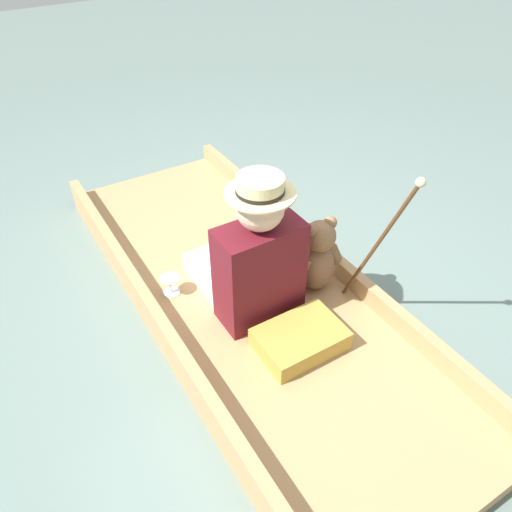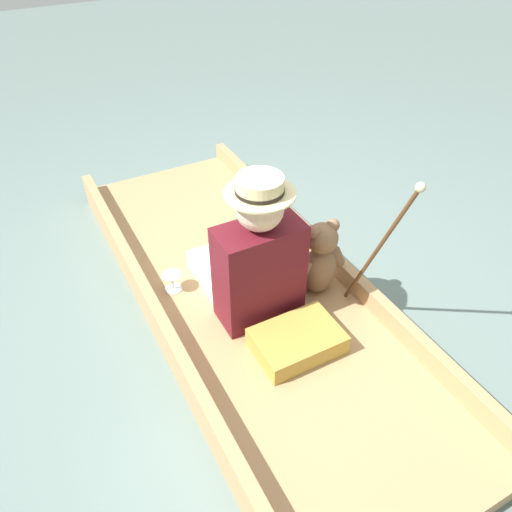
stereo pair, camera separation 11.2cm
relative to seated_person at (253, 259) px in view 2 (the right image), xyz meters
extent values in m
plane|color=slate|center=(0.03, 0.12, -0.43)|extent=(16.00, 16.00, 0.00)
cube|color=tan|center=(0.03, 0.12, -0.37)|extent=(1.12, 3.01, 0.11)
cube|color=tan|center=(-0.50, 0.12, -0.26)|extent=(0.06, 3.01, 0.11)
cube|color=tan|center=(0.55, 0.12, -0.26)|extent=(0.06, 3.01, 0.11)
cube|color=#B7933D|center=(0.04, -0.38, -0.26)|extent=(0.42, 0.30, 0.11)
cube|color=white|center=(0.00, 0.26, -0.26)|extent=(0.39, 0.43, 0.11)
cube|color=#5B141E|center=(0.00, -0.07, -0.04)|extent=(0.43, 0.23, 0.55)
cube|color=beige|center=(0.00, 0.05, 0.00)|extent=(0.04, 0.01, 0.30)
cube|color=white|center=(-0.12, 0.05, 0.03)|extent=(0.02, 0.01, 0.33)
cube|color=white|center=(0.12, 0.05, 0.03)|extent=(0.02, 0.01, 0.33)
sphere|color=beige|center=(0.00, -0.07, 0.35)|extent=(0.23, 0.23, 0.23)
cylinder|color=beige|center=(0.00, -0.07, 0.43)|extent=(0.33, 0.33, 0.01)
cylinder|color=beige|center=(0.00, -0.07, 0.47)|extent=(0.22, 0.22, 0.08)
cylinder|color=black|center=(0.00, -0.07, 0.45)|extent=(0.22, 0.22, 0.02)
ellipsoid|color=#846042|center=(0.37, -0.07, -0.17)|extent=(0.20, 0.16, 0.29)
sphere|color=#846042|center=(0.37, -0.07, 0.05)|extent=(0.17, 0.17, 0.17)
sphere|color=brown|center=(0.37, 0.01, 0.03)|extent=(0.07, 0.07, 0.07)
sphere|color=#846042|center=(0.31, -0.07, 0.11)|extent=(0.07, 0.07, 0.07)
sphere|color=#846042|center=(0.43, -0.07, 0.11)|extent=(0.07, 0.07, 0.07)
cylinder|color=#846042|center=(0.27, -0.07, -0.12)|extent=(0.11, 0.08, 0.13)
cylinder|color=#846042|center=(0.48, -0.07, -0.12)|extent=(0.11, 0.08, 0.13)
sphere|color=#846042|center=(0.32, -0.03, -0.28)|extent=(0.08, 0.08, 0.08)
sphere|color=#846042|center=(0.42, -0.03, -0.28)|extent=(0.08, 0.08, 0.08)
cylinder|color=silver|center=(-0.34, 0.32, -0.31)|extent=(0.10, 0.10, 0.01)
cylinder|color=silver|center=(-0.34, 0.32, -0.28)|extent=(0.01, 0.01, 0.05)
cone|color=silver|center=(-0.34, 0.32, -0.23)|extent=(0.11, 0.11, 0.05)
cylinder|color=brown|center=(0.48, -0.35, 0.12)|extent=(0.02, 0.36, 0.89)
sphere|color=beige|center=(0.48, -0.52, 0.56)|extent=(0.04, 0.04, 0.04)
camera|label=1|loc=(-1.00, -1.67, 1.60)|focal=35.00mm
camera|label=2|loc=(-0.91, -1.73, 1.60)|focal=35.00mm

